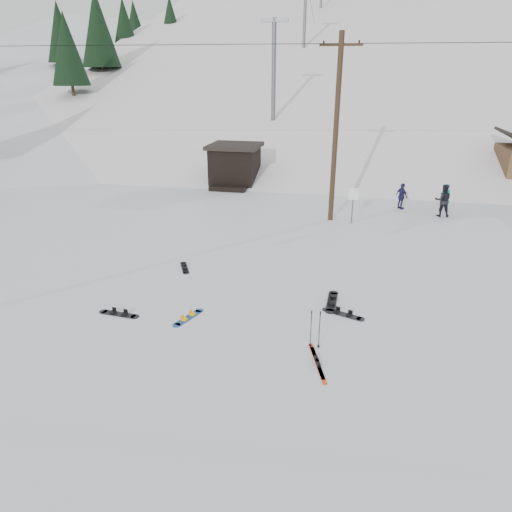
# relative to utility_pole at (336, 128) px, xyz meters

# --- Properties ---
(ground) EXTENTS (200.00, 200.00, 0.00)m
(ground) POSITION_rel_utility_pole_xyz_m (-2.00, -14.00, -4.68)
(ground) COLOR silver
(ground) RESTS_ON ground
(ski_slope) EXTENTS (60.00, 85.24, 65.97)m
(ski_slope) POSITION_rel_utility_pole_xyz_m (-2.00, 41.00, -16.68)
(ski_slope) COLOR white
(ski_slope) RESTS_ON ground
(ridge_left) EXTENTS (47.54, 95.03, 58.38)m
(ridge_left) POSITION_rel_utility_pole_xyz_m (-38.00, 34.00, -15.68)
(ridge_left) COLOR silver
(ridge_left) RESTS_ON ground
(treeline_left) EXTENTS (20.00, 64.00, 10.00)m
(treeline_left) POSITION_rel_utility_pole_xyz_m (-36.00, 26.00, -4.68)
(treeline_left) COLOR black
(treeline_left) RESTS_ON ground
(treeline_crest) EXTENTS (50.00, 6.00, 10.00)m
(treeline_crest) POSITION_rel_utility_pole_xyz_m (-2.00, 72.00, -4.68)
(treeline_crest) COLOR black
(treeline_crest) RESTS_ON ski_slope
(utility_pole) EXTENTS (2.00, 0.26, 9.00)m
(utility_pole) POSITION_rel_utility_pole_xyz_m (0.00, 0.00, 0.00)
(utility_pole) COLOR #3A2819
(utility_pole) RESTS_ON ground
(trail_sign) EXTENTS (0.50, 0.09, 1.85)m
(trail_sign) POSITION_rel_utility_pole_xyz_m (1.10, -0.42, -3.41)
(trail_sign) COLOR #595B60
(trail_sign) RESTS_ON ground
(lift_hut) EXTENTS (3.40, 4.10, 2.75)m
(lift_hut) POSITION_rel_utility_pole_xyz_m (-7.00, 6.94, -3.32)
(lift_hut) COLOR black
(lift_hut) RESTS_ON ground
(lift_tower_near) EXTENTS (2.20, 0.36, 8.00)m
(lift_tower_near) POSITION_rel_utility_pole_xyz_m (-6.00, 16.00, 3.18)
(lift_tower_near) COLOR #595B60
(lift_tower_near) RESTS_ON ski_slope
(lift_tower_mid) EXTENTS (2.20, 0.36, 8.00)m
(lift_tower_mid) POSITION_rel_utility_pole_xyz_m (-6.00, 36.00, 9.68)
(lift_tower_mid) COLOR #595B60
(lift_tower_mid) RESTS_ON ski_slope
(hero_snowboard) EXTENTS (0.63, 1.27, 0.09)m
(hero_snowboard) POSITION_rel_utility_pole_xyz_m (-3.71, -11.49, -4.66)
(hero_snowboard) COLOR #16488F
(hero_snowboard) RESTS_ON ground
(hero_skis) EXTENTS (0.65, 1.79, 0.10)m
(hero_skis) POSITION_rel_utility_pole_xyz_m (0.49, -13.04, -4.65)
(hero_skis) COLOR red
(hero_skis) RESTS_ON ground
(ski_poles) EXTENTS (0.32, 0.08, 1.16)m
(ski_poles) POSITION_rel_utility_pole_xyz_m (0.33, -12.30, -4.09)
(ski_poles) COLOR black
(ski_poles) RESTS_ON ground
(board_scatter_a) EXTENTS (1.41, 0.35, 0.10)m
(board_scatter_a) POSITION_rel_utility_pole_xyz_m (-5.96, -11.74, -4.66)
(board_scatter_a) COLOR black
(board_scatter_a) RESTS_ON ground
(board_scatter_b) EXTENTS (0.72, 1.18, 0.09)m
(board_scatter_b) POSITION_rel_utility_pole_xyz_m (-5.24, -7.74, -4.66)
(board_scatter_b) COLOR black
(board_scatter_b) RESTS_ON ground
(board_scatter_d) EXTENTS (1.36, 0.67, 0.10)m
(board_scatter_d) POSITION_rel_utility_pole_xyz_m (1.06, -10.23, -4.66)
(board_scatter_d) COLOR black
(board_scatter_d) RESTS_ON ground
(board_scatter_f) EXTENTS (0.35, 1.70, 0.12)m
(board_scatter_f) POSITION_rel_utility_pole_xyz_m (0.65, -9.43, -4.65)
(board_scatter_f) COLOR black
(board_scatter_f) RESTS_ON ground
(skier_teal) EXTENTS (0.62, 0.45, 1.55)m
(skier_teal) POSITION_rel_utility_pole_xyz_m (6.08, 2.94, -3.90)
(skier_teal) COLOR #0E918D
(skier_teal) RESTS_ON ground
(skier_dark) EXTENTS (0.85, 0.67, 1.74)m
(skier_dark) POSITION_rel_utility_pole_xyz_m (5.80, 1.93, -3.81)
(skier_dark) COLOR black
(skier_dark) RESTS_ON ground
(skier_navy) EXTENTS (0.82, 0.90, 1.48)m
(skier_navy) POSITION_rel_utility_pole_xyz_m (3.77, 2.93, -3.94)
(skier_navy) COLOR #1C1C47
(skier_navy) RESTS_ON ground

